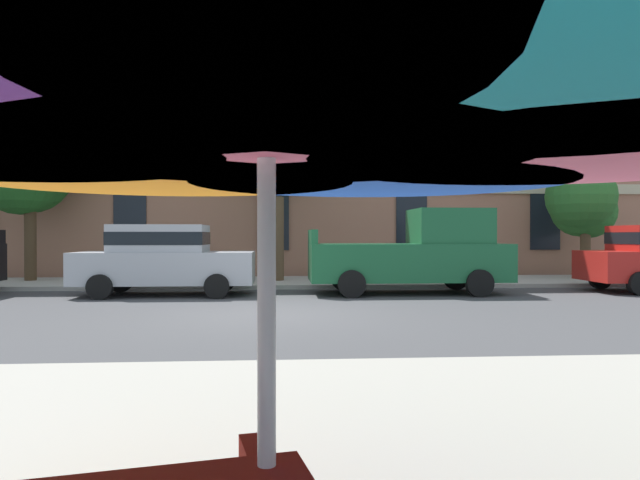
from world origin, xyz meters
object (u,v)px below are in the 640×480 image
object	(u,v)px
sedan_silver	(164,258)
street_tree_left	(29,167)
pickup_green	(416,254)
patio_umbrella	(266,89)
street_tree_right	(582,204)
street_tree_middle	(273,151)

from	to	relation	value
sedan_silver	street_tree_left	world-z (taller)	street_tree_left
pickup_green	street_tree_left	bearing A→B (deg)	161.69
patio_umbrella	street_tree_right	bearing A→B (deg)	58.31
sedan_silver	street_tree_right	size ratio (longest dim) A/B	1.12
pickup_green	patio_umbrella	size ratio (longest dim) A/B	1.32
street_tree_right	street_tree_left	bearing A→B (deg)	179.30
sedan_silver	street_tree_left	xyz separation A→B (m)	(-4.91, 3.77, 2.70)
street_tree_left	street_tree_middle	size ratio (longest dim) A/B	0.99
sedan_silver	street_tree_middle	bearing A→B (deg)	47.95
sedan_silver	street_tree_right	distance (m)	13.50
sedan_silver	pickup_green	xyz separation A→B (m)	(6.47, 0.00, 0.08)
street_tree_right	patio_umbrella	size ratio (longest dim) A/B	1.01
pickup_green	street_tree_middle	xyz separation A→B (m)	(-3.76, 3.00, 3.09)
pickup_green	patio_umbrella	world-z (taller)	patio_umbrella
street_tree_middle	patio_umbrella	size ratio (longest dim) A/B	1.38
street_tree_right	patio_umbrella	distance (m)	19.11
sedan_silver	street_tree_middle	size ratio (longest dim) A/B	0.82
street_tree_right	street_tree_middle	bearing A→B (deg)	-176.94
pickup_green	street_tree_middle	world-z (taller)	street_tree_middle
sedan_silver	patio_umbrella	xyz separation A→B (m)	(2.89, -12.70, 1.03)
street_tree_left	sedan_silver	bearing A→B (deg)	-37.49
pickup_green	patio_umbrella	distance (m)	13.23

